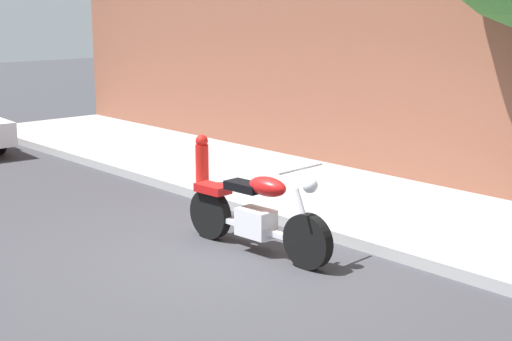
{
  "coord_description": "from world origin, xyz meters",
  "views": [
    {
      "loc": [
        6.18,
        -5.26,
        2.82
      ],
      "look_at": [
        0.03,
        0.28,
        0.98
      ],
      "focal_mm": 52.47,
      "sensor_mm": 36.0,
      "label": 1
    }
  ],
  "objects": [
    {
      "name": "ground_plane",
      "position": [
        0.0,
        0.0,
        0.0
      ],
      "size": [
        60.0,
        60.0,
        0.0
      ],
      "primitive_type": "plane",
      "color": "#38383D"
    },
    {
      "name": "sidewalk",
      "position": [
        0.0,
        2.68,
        0.07
      ],
      "size": [
        20.4,
        2.92,
        0.14
      ],
      "primitive_type": "cube",
      "color": "#A2A2A2",
      "rests_on": "ground"
    },
    {
      "name": "motorcycle",
      "position": [
        0.02,
        0.29,
        0.45
      ],
      "size": [
        2.18,
        0.7,
        1.12
      ],
      "color": "black",
      "rests_on": "ground"
    },
    {
      "name": "fire_hydrant",
      "position": [
        -2.6,
        1.55,
        0.46
      ],
      "size": [
        0.2,
        0.2,
        0.91
      ],
      "color": "red",
      "rests_on": "ground"
    }
  ]
}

